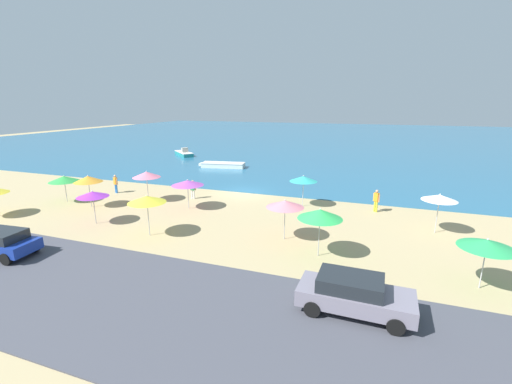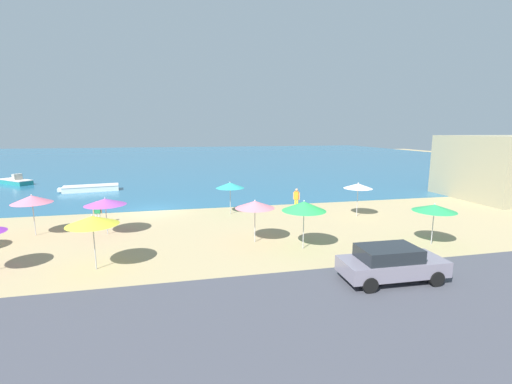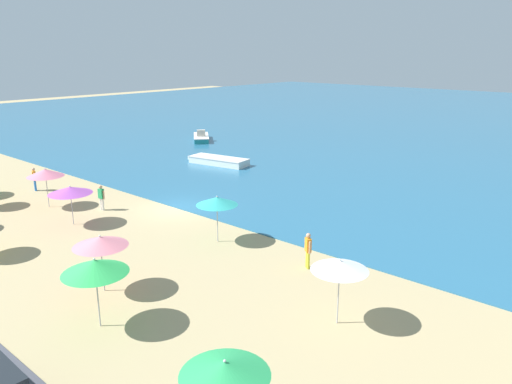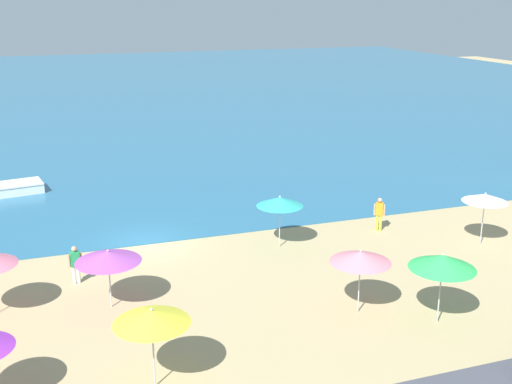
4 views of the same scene
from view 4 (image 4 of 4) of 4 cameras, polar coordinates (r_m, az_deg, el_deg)
ground_plane at (r=31.04m, az=-9.87°, el=-4.67°), size 160.00×160.00×0.00m
sea at (r=84.46m, az=-16.25°, el=8.60°), size 150.00×110.00×0.05m
beach_umbrella_1 at (r=23.79m, az=9.27°, el=-5.72°), size 2.27×2.27×2.50m
beach_umbrella_2 at (r=29.66m, az=2.13°, el=-0.86°), size 2.18×2.18×2.52m
beach_umbrella_4 at (r=19.34m, az=-9.27°, el=-10.89°), size 2.31×2.31×2.62m
beach_umbrella_6 at (r=24.56m, az=-13.01°, el=-5.61°), size 2.47×2.47×2.33m
beach_umbrella_7 at (r=23.62m, az=16.25°, el=-5.97°), size 2.38×2.38×2.70m
beach_umbrella_10 at (r=31.79m, az=19.69°, el=-0.49°), size 2.11×2.11×2.58m
bather_0 at (r=27.33m, az=-15.77°, el=-6.07°), size 0.57×0.27×1.63m
bather_2 at (r=32.71m, az=10.90°, el=-1.79°), size 0.48×0.39×1.72m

